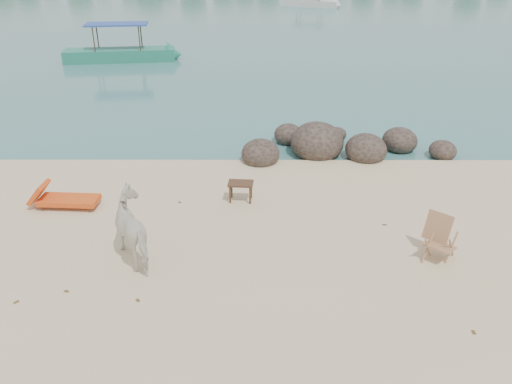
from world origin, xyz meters
TOP-DOWN VIEW (x-y plane):
  - boulders at (2.61, 6.66)m, footprint 6.35×2.83m
  - cow at (-2.00, 1.01)m, footprint 1.49×1.72m
  - side_table at (-0.06, 3.46)m, footprint 0.63×0.43m
  - lounge_chair at (-4.14, 3.14)m, footprint 1.77×0.71m
  - deck_chair at (3.95, 0.96)m, footprint 0.83×0.83m
  - boat_near at (-7.01, 19.76)m, footprint 6.58×2.31m
  - dead_leaves at (-0.30, -0.31)m, footprint 8.21×6.65m

SIDE VIEW (x-z plane):
  - dead_leaves at x=-0.30m, z-range 0.00..0.00m
  - boulders at x=2.61m, z-range -0.37..0.82m
  - side_table at x=-0.06m, z-range 0.00..0.48m
  - lounge_chair at x=-4.14m, z-range 0.00..0.52m
  - deck_chair at x=3.95m, z-range 0.00..0.88m
  - cow at x=-2.00m, z-range 0.00..1.34m
  - boat_near at x=-7.01m, z-range 0.00..3.14m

